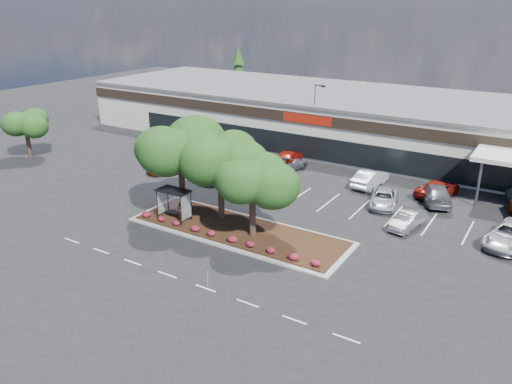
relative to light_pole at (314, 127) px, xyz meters
The scene contains 28 objects.
ground 25.86m from the light_pole, 77.38° to the right, with size 160.00×160.00×0.00m, color black.
retail_store 10.60m from the light_pole, 57.70° to the left, with size 80.40×25.20×6.25m.
landscape_island 21.58m from the light_pole, 80.28° to the right, with size 18.00×6.00×0.26m.
lane_markings 15.98m from the light_pole, 69.45° to the right, with size 33.12×20.06×0.01m.
shrub_row 23.57m from the light_pole, 81.15° to the right, with size 17.00×0.80×0.50m, color maroon, non-canonical shape.
bus_shelter 22.15m from the light_pole, 94.96° to the right, with size 2.75×1.55×2.59m.
island_tree_west 20.61m from the light_pole, 96.71° to the right, with size 7.20×7.20×7.89m, color #133A12, non-canonical shape.
island_tree_mid 19.80m from the light_pole, 86.84° to the right, with size 6.60×6.60×7.32m, color #133A12, non-canonical shape.
island_tree_east 21.87m from the light_pole, 76.54° to the right, with size 5.80×5.80×6.50m, color #133A12, non-canonical shape.
tree_west_far 33.10m from the light_pole, 149.16° to the right, with size 4.80×4.80×5.61m, color #133A12, non-canonical shape.
conifer_north_west 32.25m from the light_pole, 139.25° to the left, with size 4.40×4.40×10.00m, color #133A12.
person_waiting 22.28m from the light_pole, 93.44° to the right, with size 0.58×0.38×1.59m, color #594C47.
light_pole is the anchor object (origin of this frame).
survey_stake 29.53m from the light_pole, 77.51° to the right, with size 0.08×0.14×1.07m.
car_0 16.95m from the light_pole, 132.63° to the right, with size 2.07×5.09×1.48m, color maroon.
car_1 12.75m from the light_pole, 114.07° to the right, with size 2.63×5.71×1.59m, color #195217.
car_2 12.72m from the light_pole, 94.34° to the right, with size 1.67×4.78×1.57m, color #BEBEBE.
car_3 13.16m from the light_pole, 78.74° to the right, with size 1.58×3.93×1.34m, color #A9ADB5.
car_5 15.32m from the light_pole, 39.65° to the right, with size 2.26×4.90×1.36m, color #A2A8AE.
car_6 19.90m from the light_pole, 41.69° to the right, with size 1.49×4.27×1.41m, color slate.
car_7 25.43m from the light_pole, 28.63° to the right, with size 2.73×5.93×1.65m, color #B5B5B5.
car_9 9.19m from the light_pole, 145.57° to the right, with size 1.54×4.41×1.45m, color black.
car_10 4.90m from the light_pole, 109.72° to the right, with size 2.27×5.59×1.62m, color maroon.
car_11 6.18m from the light_pole, 96.94° to the right, with size 2.43×5.27×1.47m, color #505158.
car_12 10.70m from the light_pole, 31.66° to the right, with size 1.75×5.02×1.65m, color silver.
car_13 9.79m from the light_pole, 26.22° to the right, with size 1.57×3.91×1.33m, color slate.
car_14 16.09m from the light_pole, 17.28° to the right, with size 2.48×5.39×1.50m, color maroon.
car_15 16.77m from the light_pole, 22.22° to the right, with size 2.32×5.71×1.66m, color #55555C.
Camera 1 is at (18.04, -25.64, 17.18)m, focal length 35.00 mm.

